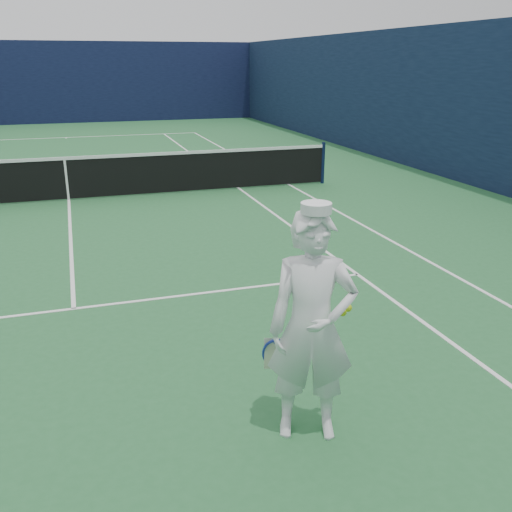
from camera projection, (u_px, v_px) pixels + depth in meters
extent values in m
plane|color=#256133|center=(69.00, 200.00, 13.19)|extent=(80.00, 80.00, 0.00)
cube|color=white|center=(66.00, 137.00, 23.89)|extent=(11.03, 0.06, 0.01)
cube|color=white|center=(290.00, 185.00, 14.78)|extent=(0.06, 23.83, 0.01)
cube|color=white|center=(239.00, 189.00, 14.38)|extent=(0.06, 23.77, 0.01)
cube|color=white|center=(67.00, 158.00, 18.95)|extent=(8.23, 0.06, 0.01)
cube|color=white|center=(74.00, 309.00, 7.43)|extent=(8.23, 0.06, 0.01)
cube|color=white|center=(69.00, 200.00, 13.19)|extent=(0.06, 12.80, 0.01)
cube|color=white|center=(66.00, 138.00, 23.76)|extent=(0.06, 0.30, 0.01)
cube|color=#0D1433|center=(61.00, 83.00, 28.75)|extent=(20.12, 0.12, 4.00)
cube|color=#0E1934|center=(447.00, 102.00, 15.44)|extent=(0.12, 36.12, 4.00)
cylinder|color=#141E4C|center=(323.00, 163.00, 14.87)|extent=(0.09, 0.09, 1.07)
cube|color=black|center=(67.00, 179.00, 13.03)|extent=(12.79, 0.02, 0.92)
cube|color=white|center=(64.00, 158.00, 12.88)|extent=(12.79, 0.04, 0.07)
cube|color=white|center=(67.00, 180.00, 13.04)|extent=(0.05, 0.03, 0.94)
imported|color=white|center=(312.00, 328.00, 4.67)|extent=(0.84, 0.68, 1.99)
cylinder|color=white|center=(316.00, 208.00, 4.34)|extent=(0.24, 0.24, 0.08)
cube|color=white|center=(315.00, 208.00, 4.47)|extent=(0.20, 0.15, 0.02)
cylinder|color=navy|center=(278.00, 319.00, 4.73)|extent=(0.06, 0.10, 0.22)
cube|color=navy|center=(275.00, 336.00, 4.84)|extent=(0.03, 0.03, 0.14)
torus|color=navy|center=(277.00, 354.00, 4.97)|extent=(0.31, 0.19, 0.29)
cube|color=beige|center=(277.00, 354.00, 4.97)|extent=(0.21, 0.07, 0.30)
sphere|color=#BED818|center=(343.00, 312.00, 4.73)|extent=(0.07, 0.07, 0.07)
sphere|color=#BED818|center=(348.00, 308.00, 4.74)|extent=(0.07, 0.07, 0.07)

